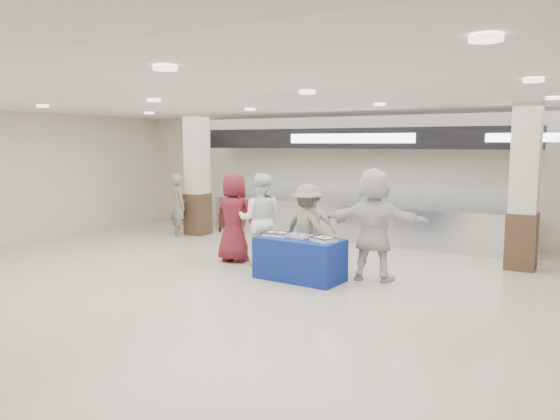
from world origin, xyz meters
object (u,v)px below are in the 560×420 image
Objects in this scene: sheet_cake_right at (324,239)px; cupcake_tray at (299,236)px; soldier_a at (234,220)px; civilian_maroon at (234,218)px; chef_tall at (260,220)px; soldier_b at (308,228)px; display_table at (300,259)px; sheet_cake_left at (277,233)px; civilian_white at (374,224)px; soldier_bg at (178,205)px; chef_short at (313,231)px.

cupcake_tray is (-0.54, 0.08, -0.01)m from sheet_cake_right.
soldier_a is at bearing 158.08° from cupcake_tray.
chef_tall is (0.63, 0.00, 0.01)m from civilian_maroon.
soldier_a reaches higher than soldier_b.
soldier_b is at bearing 109.45° from display_table.
sheet_cake_left is 0.26× the size of soldier_a.
civilian_maroon is (-1.39, 0.62, 0.12)m from sheet_cake_left.
sheet_cake_left is 1.77m from civilian_white.
sheet_cake_left is 0.94× the size of cupcake_tray.
sheet_cake_left is 0.27× the size of soldier_bg.
display_table is 0.92× the size of soldier_a.
display_table is at bearing 155.09° from civilian_maroon.
sheet_cake_right is 1.17m from chef_short.
cupcake_tray is (-0.04, 0.04, 0.41)m from display_table.
chef_tall is at bearing -7.04° from civilian_white.
soldier_bg is at bearing -36.49° from civilian_maroon.
chef_short is (0.30, 0.90, -0.05)m from sheet_cake_left.
civilian_white is at bearing 158.40° from chef_short.
soldier_bg reaches higher than chef_short.
soldier_b is (-0.67, 0.68, 0.04)m from sheet_cake_right.
chef_tall reaches higher than sheet_cake_right.
display_table is at bearing 128.81° from chef_tall.
soldier_bg is at bearing 153.92° from cupcake_tray.
civilian_white reaches higher than chef_tall.
sheet_cake_right is at bearing -8.55° from cupcake_tray.
chef_short is at bearing 99.73° from cupcake_tray.
display_table is 0.77× the size of civilian_white.
soldier_b is 1.34m from civilian_white.
chef_tall is at bearing 173.91° from civilian_maroon.
sheet_cake_left is 0.22× the size of civilian_white.
soldier_bg is (-3.08, 1.80, -0.09)m from civilian_maroon.
chef_tall is 0.92× the size of civilian_white.
sheet_cake_left is 0.98m from sheet_cake_right.
soldier_bg is (-4.78, 1.80, -0.01)m from soldier_b.
soldier_b reaches higher than sheet_cake_left.
soldier_b is (0.02, -0.27, 0.09)m from chef_short.
cupcake_tray is at bearing 3.21° from sheet_cake_left.
chef_short is 5.00m from soldier_bg.
chef_tall is at bearing 153.51° from cupcake_tray.
chef_tall is (0.78, -0.20, 0.08)m from soldier_a.
civilian_white is (3.18, -0.20, 0.17)m from soldier_a.
civilian_maroon reaches higher than chef_short.
sheet_cake_left is 0.70m from soldier_b.
chef_short is at bearing 170.56° from chef_tall.
sheet_cake_right is at bearing 134.67° from chef_tall.
civilian_maroon is (-1.88, 0.64, 0.54)m from display_table.
civilian_maroon reaches higher than soldier_bg.
soldier_a is 0.91× the size of chef_tall.
sheet_cake_right is at bearing -3.25° from sheet_cake_left.
sheet_cake_left is 0.24× the size of chef_tall.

